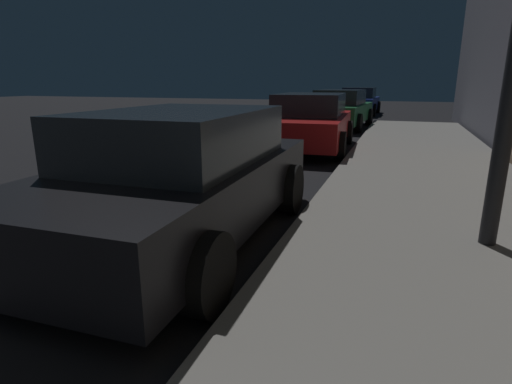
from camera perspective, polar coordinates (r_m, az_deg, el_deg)
name	(u,v)px	position (r m, az deg, el deg)	size (l,w,h in m)	color
car_black	(181,176)	(4.51, -10.53, 2.20)	(2.13, 4.26, 1.43)	black
car_red	(310,122)	(10.68, 7.54, 9.74)	(2.24, 4.39, 1.43)	maroon
car_green	(341,109)	(16.20, 11.83, 11.35)	(2.21, 4.67, 1.43)	#19592D
car_blue	(359,101)	(23.15, 14.32, 12.25)	(2.08, 4.37, 1.43)	navy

